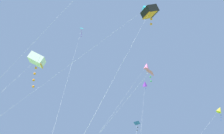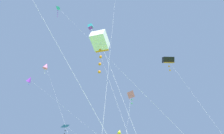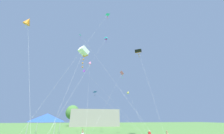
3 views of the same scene
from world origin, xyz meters
name	(u,v)px [view 3 (image 3 of 3)]	position (x,y,z in m)	size (l,w,h in m)	color
distant_building	(95,118)	(1.55, 53.14, 3.56)	(21.22, 11.34, 7.12)	gray
tree_far_left	(90,117)	(-0.95, 50.92, 3.87)	(3.97, 3.57, 5.99)	brown
tree_near_right	(72,112)	(-9.09, 53.98, 5.91)	(6.07, 5.46, 9.15)	brown
festival_tent	(47,118)	(-6.75, 7.25, 3.30)	(3.14, 3.14, 3.78)	#B7B7BC
kite_yellow_diamond_0	(128,92)	(9.74, 25.57, 10.52)	(3.04, 17.63, 11.06)	silver
kite_cyan_delta_1	(81,36)	(-4.83, 16.50, 22.55)	(11.31, 14.82, 23.37)	silver
kite_pink_delta_2	(122,73)	(5.53, 16.27, 13.10)	(7.84, 8.08, 13.68)	silver
kite_cyan_box_3	(106,39)	(2.34, 22.95, 27.18)	(8.35, 24.29, 27.72)	silver
kite_orange_diamond_4	(28,21)	(-11.68, 6.19, 16.84)	(7.61, 7.60, 17.60)	silver
kite_pink_diamond_5	(90,63)	(-2.29, 31.36, 21.99)	(1.24, 22.07, 22.65)	silver
kite_blue_delta_6	(95,92)	(-0.26, 23.37, 9.84)	(8.37, 15.71, 10.19)	silver
kite_purple_diamond_7	(84,70)	(-4.23, 34.12, 19.90)	(12.37, 26.30, 20.61)	silver
kite_white_box_8	(84,51)	(-3.21, 8.55, 13.79)	(2.65, 10.13, 14.58)	silver
kite_cyan_delta_9	(107,15)	(1.32, 12.88, 27.04)	(9.59, 12.97, 27.47)	silver
kite_black_box_10	(138,51)	(8.12, 11.72, 16.78)	(2.75, 10.40, 17.40)	silver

